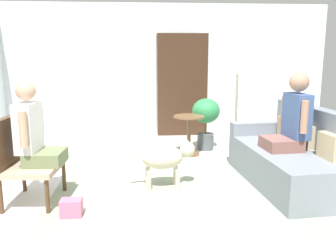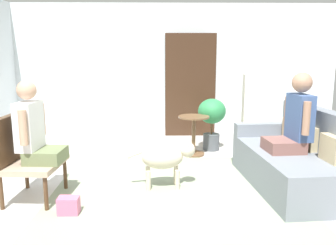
{
  "view_description": "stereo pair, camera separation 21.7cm",
  "coord_description": "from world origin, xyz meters",
  "px_view_note": "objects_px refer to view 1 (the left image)",
  "views": [
    {
      "loc": [
        -0.37,
        -4.04,
        1.56
      ],
      "look_at": [
        -0.08,
        -0.07,
        0.78
      ],
      "focal_mm": 37.62,
      "sensor_mm": 36.0,
      "label": 1
    },
    {
      "loc": [
        -0.16,
        -4.05,
        1.56
      ],
      "look_at": [
        -0.08,
        -0.07,
        0.78
      ],
      "focal_mm": 37.62,
      "sensor_mm": 36.0,
      "label": 2
    }
  ],
  "objects_px": {
    "person_on_armchair": "(33,132)",
    "potted_plant": "(206,117)",
    "dog": "(166,157)",
    "handbag": "(71,208)",
    "person_on_couch": "(292,119)",
    "armoire_cabinet": "(181,84)",
    "column_lamp": "(241,112)",
    "armchair": "(21,154)",
    "couch": "(292,158)",
    "round_end_table": "(189,132)"
  },
  "relations": [
    {
      "from": "potted_plant",
      "to": "dog",
      "type": "bearing_deg",
      "value": -114.94
    },
    {
      "from": "person_on_couch",
      "to": "potted_plant",
      "type": "xyz_separation_m",
      "value": [
        -0.72,
        1.66,
        -0.26
      ]
    },
    {
      "from": "handbag",
      "to": "couch",
      "type": "bearing_deg",
      "value": 16.12
    },
    {
      "from": "column_lamp",
      "to": "person_on_couch",
      "type": "bearing_deg",
      "value": -86.1
    },
    {
      "from": "couch",
      "to": "handbag",
      "type": "relative_size",
      "value": 9.03
    },
    {
      "from": "potted_plant",
      "to": "armoire_cabinet",
      "type": "distance_m",
      "value": 1.4
    },
    {
      "from": "round_end_table",
      "to": "handbag",
      "type": "xyz_separation_m",
      "value": [
        -1.42,
        -2.06,
        -0.28
      ]
    },
    {
      "from": "column_lamp",
      "to": "person_on_armchair",
      "type": "bearing_deg",
      "value": -143.88
    },
    {
      "from": "round_end_table",
      "to": "dog",
      "type": "height_order",
      "value": "round_end_table"
    },
    {
      "from": "potted_plant",
      "to": "armoire_cabinet",
      "type": "bearing_deg",
      "value": 101.63
    },
    {
      "from": "person_on_armchair",
      "to": "handbag",
      "type": "relative_size",
      "value": 4.25
    },
    {
      "from": "column_lamp",
      "to": "potted_plant",
      "type": "bearing_deg",
      "value": -174.06
    },
    {
      "from": "couch",
      "to": "person_on_armchair",
      "type": "xyz_separation_m",
      "value": [
        -2.94,
        -0.33,
        0.45
      ]
    },
    {
      "from": "person_on_armchair",
      "to": "round_end_table",
      "type": "bearing_deg",
      "value": 42.05
    },
    {
      "from": "armchair",
      "to": "dog",
      "type": "xyz_separation_m",
      "value": [
        1.55,
        0.29,
        -0.16
      ]
    },
    {
      "from": "person_on_couch",
      "to": "potted_plant",
      "type": "relative_size",
      "value": 1.07
    },
    {
      "from": "potted_plant",
      "to": "couch",
      "type": "bearing_deg",
      "value": -64.64
    },
    {
      "from": "couch",
      "to": "column_lamp",
      "type": "height_order",
      "value": "column_lamp"
    },
    {
      "from": "armchair",
      "to": "column_lamp",
      "type": "bearing_deg",
      "value": 34.54
    },
    {
      "from": "person_on_couch",
      "to": "column_lamp",
      "type": "bearing_deg",
      "value": 93.9
    },
    {
      "from": "person_on_couch",
      "to": "round_end_table",
      "type": "bearing_deg",
      "value": 127.39
    },
    {
      "from": "person_on_armchair",
      "to": "column_lamp",
      "type": "height_order",
      "value": "person_on_armchair"
    },
    {
      "from": "couch",
      "to": "armchair",
      "type": "xyz_separation_m",
      "value": [
        -3.09,
        -0.32,
        0.2
      ]
    },
    {
      "from": "armchair",
      "to": "handbag",
      "type": "distance_m",
      "value": 0.83
    },
    {
      "from": "dog",
      "to": "potted_plant",
      "type": "bearing_deg",
      "value": 65.06
    },
    {
      "from": "dog",
      "to": "potted_plant",
      "type": "relative_size",
      "value": 0.94
    },
    {
      "from": "armchair",
      "to": "potted_plant",
      "type": "bearing_deg",
      "value": 40.06
    },
    {
      "from": "armchair",
      "to": "handbag",
      "type": "relative_size",
      "value": 4.49
    },
    {
      "from": "couch",
      "to": "round_end_table",
      "type": "height_order",
      "value": "couch"
    },
    {
      "from": "couch",
      "to": "armoire_cabinet",
      "type": "xyz_separation_m",
      "value": [
        -1.04,
        2.94,
        0.65
      ]
    },
    {
      "from": "armoire_cabinet",
      "to": "potted_plant",
      "type": "bearing_deg",
      "value": -78.37
    },
    {
      "from": "couch",
      "to": "armchair",
      "type": "height_order",
      "value": "couch"
    },
    {
      "from": "column_lamp",
      "to": "armoire_cabinet",
      "type": "bearing_deg",
      "value": 125.1
    },
    {
      "from": "person_on_couch",
      "to": "round_end_table",
      "type": "relative_size",
      "value": 1.48
    },
    {
      "from": "person_on_armchair",
      "to": "dog",
      "type": "height_order",
      "value": "person_on_armchair"
    },
    {
      "from": "potted_plant",
      "to": "handbag",
      "type": "distance_m",
      "value": 2.96
    },
    {
      "from": "dog",
      "to": "potted_plant",
      "type": "height_order",
      "value": "potted_plant"
    },
    {
      "from": "person_on_armchair",
      "to": "potted_plant",
      "type": "distance_m",
      "value": 2.93
    },
    {
      "from": "round_end_table",
      "to": "column_lamp",
      "type": "bearing_deg",
      "value": 21.1
    },
    {
      "from": "armchair",
      "to": "column_lamp",
      "type": "height_order",
      "value": "column_lamp"
    },
    {
      "from": "couch",
      "to": "round_end_table",
      "type": "xyz_separation_m",
      "value": [
        -1.09,
        1.34,
        0.04
      ]
    },
    {
      "from": "person_on_armchair",
      "to": "armoire_cabinet",
      "type": "distance_m",
      "value": 3.79
    },
    {
      "from": "person_on_armchair",
      "to": "person_on_couch",
      "type": "bearing_deg",
      "value": 5.94
    },
    {
      "from": "couch",
      "to": "person_on_couch",
      "type": "bearing_deg",
      "value": -148.35
    },
    {
      "from": "dog",
      "to": "handbag",
      "type": "height_order",
      "value": "dog"
    },
    {
      "from": "dog",
      "to": "potted_plant",
      "type": "distance_m",
      "value": 1.84
    },
    {
      "from": "person_on_couch",
      "to": "column_lamp",
      "type": "xyz_separation_m",
      "value": [
        -0.12,
        1.72,
        -0.2
      ]
    },
    {
      "from": "person_on_couch",
      "to": "dog",
      "type": "relative_size",
      "value": 1.14
    },
    {
      "from": "dog",
      "to": "column_lamp",
      "type": "xyz_separation_m",
      "value": [
        1.38,
        1.72,
        0.24
      ]
    },
    {
      "from": "round_end_table",
      "to": "column_lamp",
      "type": "distance_m",
      "value": 1.02
    }
  ]
}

